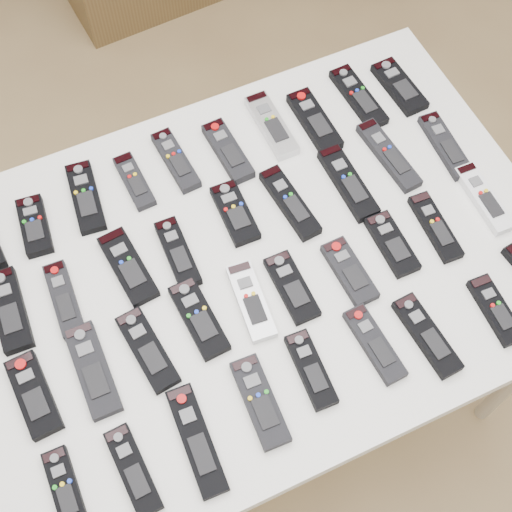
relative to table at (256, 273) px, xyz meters
name	(u,v)px	position (x,y,z in m)	size (l,w,h in m)	color
ground	(295,382)	(0.10, -0.06, -0.72)	(4.00, 4.00, 0.00)	olive
table	(256,273)	(0.00, 0.00, 0.00)	(1.25, 0.88, 0.78)	white
remote_1	(35,226)	(-0.39, 0.27, 0.07)	(0.06, 0.14, 0.02)	black
remote_2	(86,197)	(-0.27, 0.29, 0.07)	(0.06, 0.18, 0.02)	black
remote_3	(134,181)	(-0.16, 0.29, 0.07)	(0.04, 0.15, 0.02)	black
remote_4	(176,160)	(-0.06, 0.30, 0.07)	(0.05, 0.17, 0.02)	black
remote_5	(228,151)	(0.06, 0.27, 0.07)	(0.05, 0.17, 0.02)	black
remote_6	(271,125)	(0.18, 0.30, 0.07)	(0.05, 0.18, 0.02)	#B7B7BC
remote_7	(314,121)	(0.27, 0.27, 0.07)	(0.06, 0.18, 0.02)	black
remote_8	(358,97)	(0.40, 0.29, 0.07)	(0.05, 0.19, 0.02)	black
remote_9	(399,87)	(0.50, 0.27, 0.07)	(0.06, 0.16, 0.02)	black
remote_10	(10,310)	(-0.50, 0.10, 0.07)	(0.06, 0.18, 0.02)	black
remote_11	(64,300)	(-0.39, 0.08, 0.07)	(0.05, 0.17, 0.02)	black
remote_12	(128,267)	(-0.25, 0.09, 0.07)	(0.06, 0.18, 0.02)	black
remote_13	(178,253)	(-0.14, 0.08, 0.07)	(0.05, 0.16, 0.02)	black
remote_14	(235,213)	(0.00, 0.12, 0.07)	(0.06, 0.15, 0.02)	black
remote_15	(290,203)	(0.12, 0.09, 0.07)	(0.05, 0.19, 0.02)	black
remote_16	(348,183)	(0.26, 0.08, 0.07)	(0.05, 0.19, 0.02)	black
remote_17	(389,155)	(0.38, 0.11, 0.07)	(0.05, 0.20, 0.02)	black
remote_18	(446,146)	(0.51, 0.08, 0.07)	(0.05, 0.18, 0.02)	black
remote_19	(34,395)	(-0.50, -0.09, 0.07)	(0.06, 0.17, 0.02)	black
remote_20	(93,370)	(-0.39, -0.09, 0.07)	(0.06, 0.19, 0.02)	black
remote_21	(148,350)	(-0.28, -0.09, 0.07)	(0.05, 0.18, 0.02)	black
remote_22	(199,318)	(-0.16, -0.08, 0.07)	(0.06, 0.17, 0.02)	black
remote_23	(251,301)	(-0.05, -0.08, 0.07)	(0.05, 0.17, 0.02)	#B7B7BC
remote_24	(292,287)	(0.04, -0.09, 0.07)	(0.06, 0.16, 0.02)	black
remote_25	(349,272)	(0.16, -0.11, 0.07)	(0.05, 0.15, 0.02)	black
remote_26	(392,244)	(0.27, -0.09, 0.07)	(0.06, 0.15, 0.02)	black
remote_27	(435,227)	(0.38, -0.09, 0.07)	(0.05, 0.17, 0.02)	black
remote_28	(484,198)	(0.51, -0.07, 0.07)	(0.05, 0.18, 0.02)	silver
remote_29	(65,490)	(-0.50, -0.28, 0.07)	(0.05, 0.15, 0.02)	black
remote_30	(133,470)	(-0.38, -0.30, 0.07)	(0.05, 0.17, 0.02)	black
remote_31	(197,440)	(-0.26, -0.30, 0.07)	(0.05, 0.21, 0.02)	black
remote_32	(260,402)	(-0.12, -0.28, 0.07)	(0.06, 0.18, 0.02)	black
remote_33	(311,370)	(-0.01, -0.26, 0.07)	(0.05, 0.16, 0.02)	black
remote_34	(375,344)	(0.13, -0.27, 0.07)	(0.05, 0.17, 0.02)	black
remote_35	(427,335)	(0.23, -0.30, 0.07)	(0.05, 0.18, 0.02)	black
remote_36	(496,310)	(0.38, -0.31, 0.07)	(0.05, 0.15, 0.02)	black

